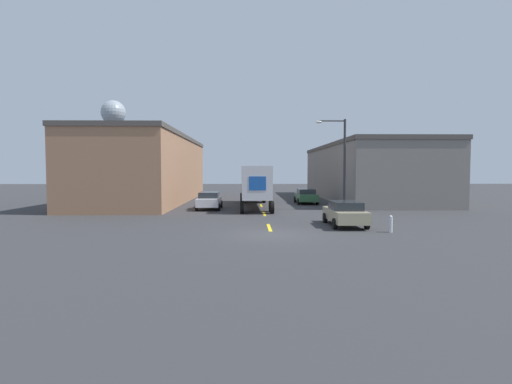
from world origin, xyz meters
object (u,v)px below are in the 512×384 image
object	(u,v)px
parked_car_right_far	(306,196)
street_lamp	(341,157)
parked_car_right_near	(345,213)
semi_truck	(254,183)
fire_hydrant	(391,224)
water_tower	(113,114)
parked_car_left_far	(209,200)

from	to	relation	value
parked_car_right_far	street_lamp	bearing A→B (deg)	-74.42
parked_car_right_near	semi_truck	bearing A→B (deg)	112.60
fire_hydrant	water_tower	bearing A→B (deg)	121.38
parked_car_right_far	fire_hydrant	xyz separation A→B (m)	(1.86, -19.05, -0.32)
water_tower	parked_car_left_far	bearing A→B (deg)	-61.81
water_tower	fire_hydrant	bearing A→B (deg)	-58.62
semi_truck	parked_car_right_far	bearing A→B (deg)	33.86
semi_truck	water_tower	size ratio (longest dim) A/B	0.83
parked_car_left_far	parked_car_right_near	bearing A→B (deg)	-49.19
semi_truck	parked_car_right_near	distance (m)	13.88
semi_truck	street_lamp	world-z (taller)	street_lamp
parked_car_left_far	water_tower	size ratio (longest dim) A/B	0.28
water_tower	parked_car_right_far	bearing A→B (deg)	-48.28
semi_truck	parked_car_left_far	world-z (taller)	semi_truck
parked_car_right_near	water_tower	size ratio (longest dim) A/B	0.28
parked_car_left_far	semi_truck	bearing A→B (deg)	27.01
parked_car_right_near	parked_car_right_far	bearing A→B (deg)	90.00
water_tower	fire_hydrant	world-z (taller)	water_tower
parked_car_right_near	street_lamp	size ratio (longest dim) A/B	0.60
parked_car_right_near	parked_car_right_far	xyz separation A→B (m)	(0.00, 16.46, 0.00)
parked_car_right_far	water_tower	distance (m)	48.25
semi_truck	parked_car_right_far	world-z (taller)	semi_truck
semi_truck	parked_car_right_near	size ratio (longest dim) A/B	2.93
semi_truck	parked_car_right_near	bearing A→B (deg)	-68.56
semi_truck	fire_hydrant	distance (m)	17.02
fire_hydrant	parked_car_left_far	bearing A→B (deg)	129.85
semi_truck	water_tower	xyz separation A→B (m)	(-25.62, 38.40, 11.57)
parked_car_right_near	fire_hydrant	bearing A→B (deg)	-54.41
water_tower	street_lamp	bearing A→B (deg)	-51.70
semi_truck	parked_car_right_far	size ratio (longest dim) A/B	2.93
parked_car_right_near	street_lamp	distance (m)	10.42
parked_car_right_near	street_lamp	xyz separation A→B (m)	(1.93, 9.55, 3.69)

